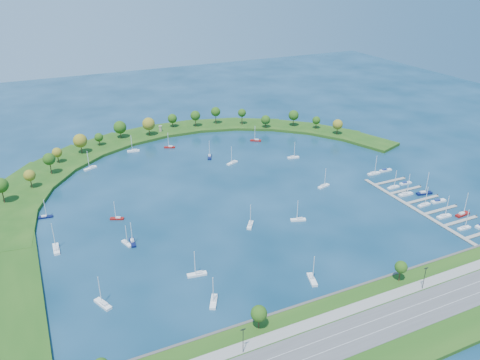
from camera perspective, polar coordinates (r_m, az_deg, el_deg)
name	(u,v)px	position (r m, az deg, el deg)	size (l,w,h in m)	color
ground	(236,191)	(273.05, -0.51, -1.35)	(700.00, 700.00, 0.00)	#06273C
south_shoreline	(376,324)	(186.47, 16.13, -16.46)	(420.00, 43.10, 11.60)	#194712
breakwater	(136,172)	(301.84, -12.44, 0.92)	(286.74, 247.64, 2.00)	#194712
breakwater_trees	(165,131)	(342.59, -9.01, 5.88)	(237.16, 91.63, 14.63)	#382314
harbor_tower	(160,129)	(368.28, -9.62, 6.17)	(2.60, 2.60, 4.38)	gray
dock_system	(425,206)	(275.00, 21.51, -2.97)	(24.28, 82.00, 1.60)	gray
moored_boat_0	(250,224)	(237.92, 1.24, -5.41)	(6.47, 7.80, 11.74)	white
moored_boat_1	(298,219)	(244.43, 7.07, -4.72)	(8.19, 4.64, 11.61)	white
moored_boat_2	(324,186)	(281.86, 10.10, -0.68)	(8.42, 4.33, 11.92)	white
moored_boat_3	(56,248)	(235.20, -21.38, -7.73)	(2.79, 9.42, 13.78)	white
moored_boat_4	(132,242)	(229.93, -12.90, -7.30)	(2.87, 8.13, 11.72)	#09103C
moored_boat_5	(214,301)	(190.08, -3.21, -14.40)	(6.17, 8.69, 12.60)	white
moored_boat_6	(103,303)	(195.91, -16.27, -14.16)	(5.86, 9.19, 13.13)	white
moored_boat_7	(293,157)	(320.27, 6.46, 2.80)	(8.25, 3.67, 11.72)	white
moored_boat_8	(256,140)	(349.30, 1.92, 4.88)	(8.01, 6.16, 11.82)	maroon
moored_boat_9	(232,162)	(309.58, -0.94, 2.15)	(8.57, 5.30, 12.22)	white
moored_boat_10	(210,156)	(319.93, -3.70, 2.89)	(5.54, 8.73, 12.48)	#09103C
moored_boat_11	(127,243)	(229.83, -13.57, -7.40)	(4.09, 7.41, 10.50)	white
moored_boat_12	(45,216)	(265.21, -22.51, -4.09)	(7.38, 2.94, 10.54)	#09103C
moored_boat_13	(90,168)	(316.34, -17.66, 1.43)	(8.80, 5.75, 12.60)	white
moored_boat_14	(197,274)	(204.45, -5.22, -11.23)	(8.66, 3.60, 12.34)	white
moored_boat_15	(133,150)	(337.65, -12.79, 3.52)	(8.67, 3.99, 12.31)	white
moored_boat_16	(312,279)	(203.05, 8.72, -11.74)	(4.80, 8.98, 12.71)	white
moored_boat_17	(170,147)	(339.86, -8.52, 4.01)	(8.00, 5.06, 11.42)	maroon
moored_boat_18	(117,218)	(251.95, -14.67, -4.45)	(7.17, 4.73, 10.28)	maroon
docked_boat_0	(464,227)	(260.65, 25.52, -5.21)	(7.37, 2.25, 10.75)	white
docked_boat_2	(444,216)	(267.54, 23.48, -4.00)	(8.44, 2.57, 12.32)	white
docked_boat_3	(463,214)	(273.59, 25.36, -3.72)	(9.12, 3.32, 13.12)	maroon
docked_boat_4	(424,204)	(275.58, 21.40, -2.76)	(7.89, 2.68, 11.41)	white
docked_boat_5	(438,201)	(282.80, 22.90, -2.36)	(9.05, 3.09, 1.82)	white
docked_boat_6	(406,194)	(284.07, 19.43, -1.58)	(9.02, 2.80, 13.15)	white
docked_boat_7	(424,193)	(288.98, 21.40, -1.44)	(9.67, 4.19, 13.75)	#09103C
docked_boat_8	(393,187)	(290.52, 18.08, -0.78)	(7.71, 2.35, 11.25)	white
docked_boat_9	(405,183)	(298.28, 19.41, -0.36)	(7.81, 2.44, 1.58)	white
docked_boat_10	(374,173)	(305.52, 15.90, 0.82)	(8.50, 2.48, 12.45)	white
docked_boat_11	(385,170)	(312.41, 17.20, 1.13)	(8.37, 2.44, 1.70)	white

